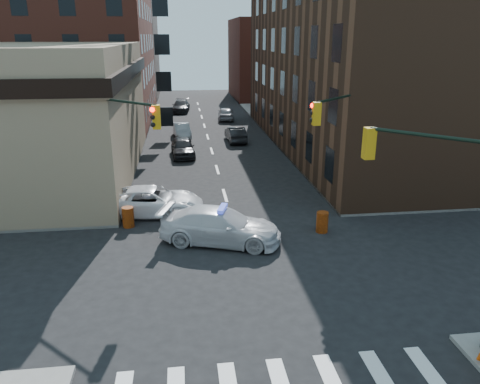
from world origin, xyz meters
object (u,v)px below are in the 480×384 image
object	(u,v)px
parked_car_wnear	(183,147)
barrel_road	(322,222)
parked_car_wfar	(182,130)
pickup	(152,201)
barrel_bank	(128,217)
police_car	(220,226)
barricade_nw_a	(113,205)
parked_car_enear	(236,134)
pedestrian_b	(6,208)
pedestrian_a	(38,205)

from	to	relation	value
parked_car_wnear	barrel_road	distance (m)	18.13
barrel_road	parked_car_wfar	bearing A→B (deg)	105.73
pickup	barrel_bank	world-z (taller)	pickup
police_car	pickup	world-z (taller)	police_car
parked_car_wfar	barricade_nw_a	xyz separation A→B (m)	(-4.00, -20.73, -0.09)
barrel_bank	barricade_nw_a	xyz separation A→B (m)	(-1.00, 1.74, 0.05)
parked_car_enear	barrel_bank	xyz separation A→B (m)	(-8.00, -19.85, -0.18)
pickup	parked_car_wnear	bearing A→B (deg)	-1.60
parked_car_wnear	parked_car_wfar	world-z (taller)	parked_car_wnear
parked_car_wnear	parked_car_wfar	xyz separation A→B (m)	(0.00, 7.65, -0.08)
parked_car_wnear	pedestrian_b	size ratio (longest dim) A/B	2.60
pickup	pedestrian_a	bearing A→B (deg)	101.95
pedestrian_a	barrel_bank	xyz separation A→B (m)	(4.72, -1.07, -0.51)
pedestrian_b	barrel_bank	distance (m)	6.35
police_car	pickup	size ratio (longest dim) A/B	1.03
pickup	barrel_bank	bearing A→B (deg)	151.06
pickup	barrel_road	size ratio (longest dim) A/B	5.30
pickup	barrel_bank	xyz separation A→B (m)	(-1.17, -1.66, -0.25)
pickup	parked_car_enear	distance (m)	19.43
pickup	parked_car_wfar	world-z (taller)	pickup
parked_car_enear	pedestrian_a	world-z (taller)	pedestrian_a
parked_car_enear	barricade_nw_a	distance (m)	20.22
barrel_bank	police_car	bearing A→B (deg)	-28.85
pedestrian_b	barrel_road	distance (m)	16.40
parked_car_wnear	parked_car_wfar	bearing A→B (deg)	86.12
pedestrian_b	barrel_bank	xyz separation A→B (m)	(6.28, -0.86, -0.48)
police_car	pedestrian_a	bearing A→B (deg)	86.56
police_car	pickup	xyz separation A→B (m)	(-3.45, 4.20, -0.06)
pickup	parked_car_wfar	size ratio (longest dim) A/B	1.37
pickup	barrel_bank	distance (m)	2.04
police_car	barricade_nw_a	bearing A→B (deg)	70.44
barrel_road	barricade_nw_a	size ratio (longest dim) A/B	0.90
pedestrian_a	barricade_nw_a	distance (m)	3.80
parked_car_wfar	barrel_road	size ratio (longest dim) A/B	3.88
parked_car_enear	barrel_bank	world-z (taller)	parked_car_enear
parked_car_wnear	barricade_nw_a	xyz separation A→B (m)	(-4.00, -13.08, -0.17)
parked_car_wfar	barrel_bank	world-z (taller)	parked_car_wfar
barricade_nw_a	pedestrian_a	bearing A→B (deg)	-177.82
parked_car_wnear	barrel_bank	bearing A→B (deg)	-105.32
parked_car_wfar	pickup	bearing A→B (deg)	-100.84
pedestrian_a	barrel_road	size ratio (longest dim) A/B	1.68
parked_car_wfar	pedestrian_b	bearing A→B (deg)	-119.04
parked_car_wfar	parked_car_wnear	bearing A→B (deg)	-95.81
parked_car_wnear	pickup	bearing A→B (deg)	-101.79
police_car	barrel_bank	world-z (taller)	police_car
parked_car_wfar	barrel_road	distance (m)	25.38
pickup	parked_car_wfar	distance (m)	20.90
barrel_bank	barricade_nw_a	size ratio (longest dim) A/B	0.91
parked_car_wfar	barrel_road	world-z (taller)	parked_car_wfar
barricade_nw_a	pickup	bearing A→B (deg)	-10.19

